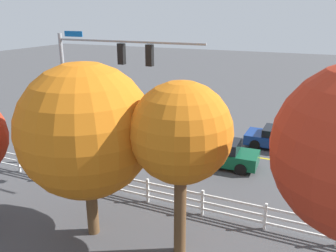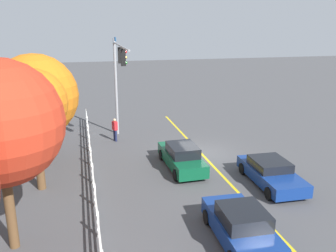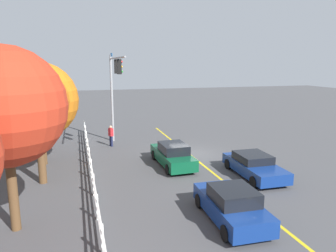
# 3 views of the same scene
# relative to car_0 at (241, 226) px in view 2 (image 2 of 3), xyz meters

# --- Properties ---
(ground_plane) EXTENTS (120.00, 120.00, 0.00)m
(ground_plane) POSITION_rel_car_0_xyz_m (9.84, -1.73, -0.71)
(ground_plane) COLOR #444447
(lane_center_stripe) EXTENTS (28.00, 0.16, 0.01)m
(lane_center_stripe) POSITION_rel_car_0_xyz_m (5.84, -1.73, -0.71)
(lane_center_stripe) COLOR gold
(lane_center_stripe) RESTS_ON ground_plane
(signal_assembly) EXTENTS (8.05, 0.38, 7.34)m
(signal_assembly) POSITION_rel_car_0_xyz_m (13.33, 3.15, 4.48)
(signal_assembly) COLOR gray
(signal_assembly) RESTS_ON ground_plane
(car_0) EXTENTS (4.37, 2.08, 1.50)m
(car_0) POSITION_rel_car_0_xyz_m (0.00, 0.00, 0.00)
(car_0) COLOR navy
(car_0) RESTS_ON ground_plane
(car_1) EXTENTS (4.77, 1.92, 1.51)m
(car_1) POSITION_rel_car_0_xyz_m (7.73, 0.21, 0.00)
(car_1) COLOR #0C4C2D
(car_1) RESTS_ON ground_plane
(car_2) EXTENTS (4.72, 2.13, 1.31)m
(car_2) POSITION_rel_car_0_xyz_m (4.54, -3.82, -0.07)
(car_2) COLOR navy
(car_2) RESTS_ON ground_plane
(pedestrian) EXTENTS (0.47, 0.40, 1.69)m
(pedestrian) POSITION_rel_car_0_xyz_m (13.79, 3.52, 0.22)
(pedestrian) COLOR #191E3F
(pedestrian) RESTS_ON ground_plane
(white_rail_fence) EXTENTS (26.10, 0.10, 1.15)m
(white_rail_fence) POSITION_rel_car_0_xyz_m (6.84, 5.41, -0.11)
(white_rail_fence) COLOR white
(white_rail_fence) RESTS_ON ground_plane
(tree_1) EXTENTS (3.43, 3.43, 5.47)m
(tree_1) POSITION_rel_car_0_xyz_m (15.04, 9.81, 3.01)
(tree_1) COLOR brown
(tree_1) RESTS_ON ground_plane
(tree_2) EXTENTS (3.35, 3.35, 6.25)m
(tree_2) POSITION_rel_car_0_xyz_m (6.83, 8.04, 3.82)
(tree_2) COLOR brown
(tree_2) RESTS_ON ground_plane
(tree_4) EXTENTS (4.89, 4.89, 6.68)m
(tree_4) POSITION_rel_car_0_xyz_m (10.36, 8.30, 3.51)
(tree_4) COLOR brown
(tree_4) RESTS_ON ground_plane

